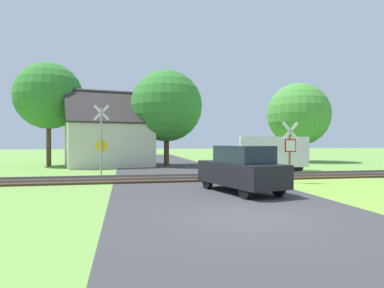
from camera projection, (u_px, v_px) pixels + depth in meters
name	position (u px, v px, depth m)	size (l,w,h in m)	color
ground_plane	(248.00, 217.00, 8.74)	(160.00, 160.00, 0.00)	#6B9942
road_asphalt	(226.00, 203.00, 10.70)	(7.22, 80.00, 0.01)	#38383A
rail_track	(186.00, 178.00, 17.48)	(60.00, 2.60, 0.22)	#422D1E
stop_sign_near	(290.00, 148.00, 15.84)	(0.87, 0.19, 2.86)	brown
crossing_sign_far	(101.00, 138.00, 18.55)	(0.87, 0.19, 3.95)	#9E9EA5
house	(108.00, 142.00, 26.92)	(7.57, 7.10, 5.96)	beige
tree_center	(166.00, 106.00, 27.09)	(5.65, 5.65, 7.58)	#513823
tree_left	(49.00, 96.00, 26.84)	(5.22, 5.22, 8.13)	#513823
tree_far	(299.00, 114.00, 32.22)	(5.89, 5.89, 7.44)	#513823
mail_truck	(270.00, 152.00, 22.30)	(5.22, 3.10, 2.24)	white
parked_car	(241.00, 169.00, 12.98)	(2.57, 4.28, 1.78)	black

